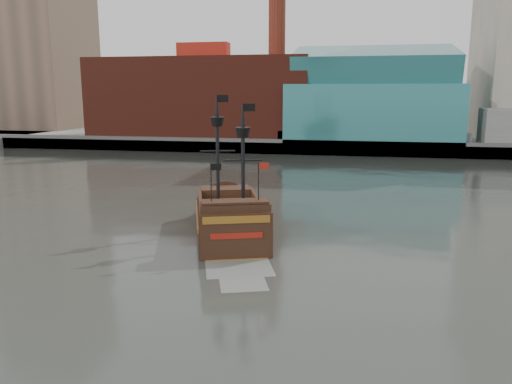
# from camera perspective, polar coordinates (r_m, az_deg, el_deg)

# --- Properties ---
(ground) EXTENTS (400.00, 400.00, 0.00)m
(ground) POSITION_cam_1_polar(r_m,az_deg,el_deg) (26.86, -5.70, -11.86)
(ground) COLOR #252722
(ground) RESTS_ON ground
(promenade_far) EXTENTS (220.00, 60.00, 2.00)m
(promenade_far) POSITION_cam_1_polar(r_m,az_deg,el_deg) (116.21, 7.63, 6.46)
(promenade_far) COLOR slate
(promenade_far) RESTS_ON ground
(seawall) EXTENTS (220.00, 1.00, 2.60)m
(seawall) POSITION_cam_1_polar(r_m,az_deg,el_deg) (86.89, 6.36, 5.09)
(seawall) COLOR #4C4C49
(seawall) RESTS_ON ground
(skyline) EXTENTS (149.00, 45.00, 62.00)m
(skyline) POSITION_cam_1_polar(r_m,az_deg,el_deg) (109.08, 10.58, 18.46)
(skyline) COLOR brown
(skyline) RESTS_ON promenade_far
(pirate_ship) EXTENTS (8.90, 15.51, 11.13)m
(pirate_ship) POSITION_cam_1_polar(r_m,az_deg,el_deg) (37.41, -2.99, -3.48)
(pirate_ship) COLOR black
(pirate_ship) RESTS_ON ground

